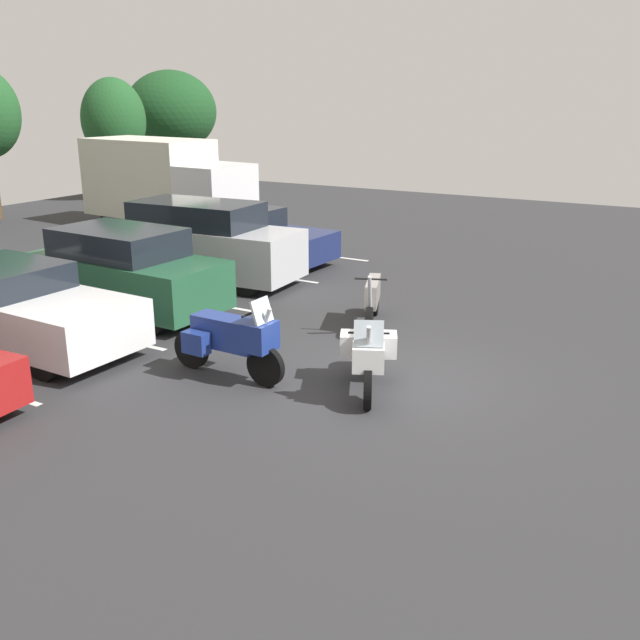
% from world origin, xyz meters
% --- Properties ---
extents(ground, '(44.00, 44.00, 0.10)m').
position_xyz_m(ground, '(0.00, 0.00, -0.05)').
color(ground, '#2D2D30').
extents(motorcycle_touring, '(1.99, 1.24, 1.36)m').
position_xyz_m(motorcycle_touring, '(-0.67, 0.04, 0.64)').
color(motorcycle_touring, black).
rests_on(motorcycle_touring, ground).
extents(motorcycle_second, '(2.14, 0.99, 1.28)m').
position_xyz_m(motorcycle_second, '(2.31, 1.41, 0.56)').
color(motorcycle_second, black).
rests_on(motorcycle_second, ground).
extents(motorcycle_third, '(0.96, 2.24, 1.45)m').
position_xyz_m(motorcycle_third, '(-1.30, 2.23, 0.69)').
color(motorcycle_third, black).
rests_on(motorcycle_third, ground).
extents(parking_stripes, '(19.83, 4.90, 0.01)m').
position_xyz_m(parking_stripes, '(-2.26, 6.55, 0.00)').
color(parking_stripes, silver).
rests_on(parking_stripes, ground).
extents(car_white, '(2.05, 4.88, 1.54)m').
position_xyz_m(car_white, '(-2.03, 6.55, 0.75)').
color(car_white, white).
rests_on(car_white, ground).
extents(car_green, '(2.05, 4.43, 1.81)m').
position_xyz_m(car_green, '(0.61, 6.43, 0.90)').
color(car_green, '#235638').
rests_on(car_green, ground).
extents(car_silver, '(2.10, 4.65, 1.97)m').
position_xyz_m(car_silver, '(3.60, 6.61, 0.99)').
color(car_silver, '#B7B7BC').
rests_on(car_silver, ground).
extents(car_navy, '(1.95, 4.62, 1.47)m').
position_xyz_m(car_navy, '(5.98, 6.92, 0.70)').
color(car_navy, navy).
rests_on(car_navy, ground).
extents(box_truck, '(2.80, 6.47, 3.01)m').
position_xyz_m(box_truck, '(8.85, 12.65, 1.58)').
color(box_truck, silver).
rests_on(box_truck, ground).
extents(tree_rear, '(4.45, 4.45, 5.61)m').
position_xyz_m(tree_rear, '(17.87, 20.02, 3.65)').
color(tree_rear, '#4C3823').
rests_on(tree_rear, ground).
extents(tree_left, '(2.74, 2.74, 5.18)m').
position_xyz_m(tree_left, '(13.07, 19.07, 3.40)').
color(tree_left, '#4C3823').
rests_on(tree_left, ground).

